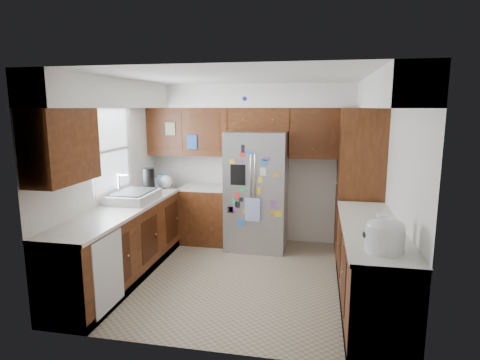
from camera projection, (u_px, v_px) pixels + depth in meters
name	position (u px, v px, depth m)	size (l,w,h in m)	color
floor	(242.00, 278.00, 5.14)	(3.60, 3.60, 0.00)	tan
room_shell	(239.00, 134.00, 5.19)	(3.64, 3.24, 2.52)	silver
left_counter_run	(143.00, 239.00, 5.35)	(1.36, 3.20, 0.92)	#3B1B0B
right_counter_run	(370.00, 271.00, 4.32)	(0.63, 2.25, 0.92)	#3B1B0B
pantry	(359.00, 184.00, 5.77)	(0.60, 0.90, 2.15)	#3B1B0B
fridge	(257.00, 190.00, 6.14)	(0.90, 0.79, 1.80)	#98999D
bridge_cabinet	(260.00, 119.00, 6.17)	(0.96, 0.34, 0.35)	#3B1B0B
fridge_top_items	(258.00, 100.00, 6.07)	(0.60, 0.33, 0.27)	#13229E
sink_assembly	(133.00, 196.00, 5.34)	(0.52, 0.70, 0.37)	silver
left_counter_clutter	(157.00, 182.00, 6.02)	(0.30, 0.88, 0.38)	black
rice_cooker	(385.00, 234.00, 3.48)	(0.35, 0.34, 0.30)	white
paper_towel	(382.00, 227.00, 3.79)	(0.11, 0.11, 0.24)	white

